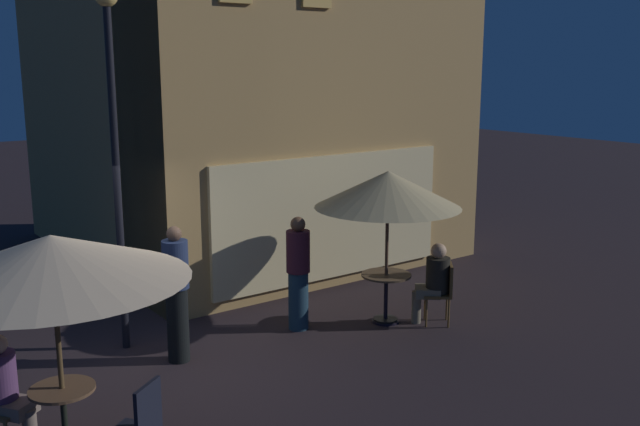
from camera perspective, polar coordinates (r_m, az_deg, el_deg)
ground_plane at (r=9.24m, az=-14.38°, el=-12.78°), size 60.00×60.00×0.00m
cafe_building at (r=13.32m, az=-8.45°, el=11.40°), size 6.63×7.33×7.46m
street_lamp_near_corner at (r=9.58m, az=-16.12°, el=7.23°), size 0.29×0.29×4.76m
cafe_table_0 at (r=7.50m, az=-19.69°, el=-14.76°), size 0.62×0.62×0.78m
cafe_table_1 at (r=10.71m, az=5.27°, el=-5.88°), size 0.74×0.74×0.74m
patio_umbrella_0 at (r=6.97m, az=-20.56°, el=-3.42°), size 2.51×2.51×2.27m
patio_umbrella_1 at (r=10.36m, az=5.42°, el=1.85°), size 2.13×2.13×2.28m
cafe_chair_1 at (r=7.04m, az=-14.08°, el=-15.89°), size 0.56×0.56×0.95m
cafe_chair_2 at (r=10.75m, az=9.80°, el=-5.89°), size 0.57×0.57×0.92m
patron_seated_0 at (r=7.82m, az=-23.67°, el=-12.60°), size 0.46×0.50×1.22m
patron_seated_1 at (r=10.69m, az=9.06°, el=-5.13°), size 0.53×0.52×1.23m
patron_standing_2 at (r=9.38m, az=-11.33°, el=-6.32°), size 0.33×0.33×1.79m
patron_standing_3 at (r=10.32m, az=-1.74°, el=-4.80°), size 0.34×0.34×1.67m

